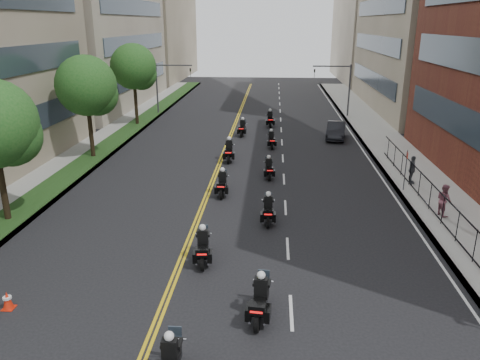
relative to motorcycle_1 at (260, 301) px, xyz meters
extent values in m
cube|color=gray|center=(9.91, 20.40, -0.62)|extent=(4.00, 90.00, 0.15)
cube|color=gray|center=(-14.09, 20.40, -0.62)|extent=(4.00, 90.00, 0.15)
cube|color=#1C3814|center=(-13.29, 20.40, -0.52)|extent=(2.00, 90.00, 0.04)
cube|color=#333F4C|center=(11.86, 12.40, 2.81)|extent=(0.12, 25.80, 1.80)
cube|color=#333F4C|center=(11.86, 43.40, 2.81)|extent=(0.12, 24.08, 1.80)
cube|color=#333F4C|center=(11.86, 43.40, 6.81)|extent=(0.12, 24.08, 1.80)
cube|color=#333F4C|center=(11.86, 43.40, 10.81)|extent=(0.12, 24.08, 1.80)
cube|color=gray|center=(19.41, 73.40, 12.31)|extent=(15.00, 28.00, 26.00)
cube|color=#333F4C|center=(-16.04, 12.40, 2.81)|extent=(0.12, 25.80, 1.80)
cube|color=#333F4C|center=(-16.04, 43.40, 2.81)|extent=(0.12, 24.08, 1.80)
cube|color=#333F4C|center=(-16.04, 43.40, 6.81)|extent=(0.12, 24.08, 1.80)
cube|color=#333F4C|center=(-16.04, 43.40, 10.81)|extent=(0.12, 24.08, 1.80)
cube|color=#7F745C|center=(-24.09, 73.40, 12.31)|extent=(16.00, 28.00, 26.00)
cube|color=black|center=(8.91, 7.40, 0.91)|extent=(0.05, 28.00, 0.05)
cube|color=black|center=(8.91, 7.40, -0.39)|extent=(0.05, 28.00, 0.05)
cylinder|color=black|center=(-13.29, 7.40, 1.72)|extent=(0.32, 0.32, 4.83)
sphere|color=#1B511B|center=(-12.69, 7.80, 3.79)|extent=(3.08, 3.08, 3.08)
cylinder|color=black|center=(-13.29, 19.40, 1.86)|extent=(0.32, 0.32, 5.11)
sphere|color=#1B511B|center=(-13.29, 19.40, 4.78)|extent=(4.40, 4.40, 4.40)
sphere|color=#1B511B|center=(-12.69, 19.80, 4.05)|extent=(3.08, 3.08, 3.08)
cylinder|color=black|center=(-13.29, 31.40, 2.00)|extent=(0.32, 0.32, 5.39)
sphere|color=#1B511B|center=(-13.29, 31.40, 5.08)|extent=(4.40, 4.40, 4.40)
sphere|color=#1B511B|center=(-12.69, 31.80, 4.31)|extent=(3.08, 3.08, 3.08)
cylinder|color=#3F3F44|center=(8.41, 37.40, 2.11)|extent=(0.18, 0.18, 5.60)
cylinder|color=#3F3F44|center=(6.41, 37.40, 4.71)|extent=(4.00, 0.14, 0.14)
imported|color=black|center=(4.61, 37.40, 3.91)|extent=(0.16, 0.20, 1.00)
cylinder|color=#3F3F44|center=(-12.59, 37.40, 2.11)|extent=(0.18, 0.18, 5.60)
cylinder|color=#3F3F44|center=(-10.59, 37.40, 4.71)|extent=(4.00, 0.14, 0.14)
imported|color=black|center=(-8.79, 37.40, 3.91)|extent=(0.16, 0.20, 1.00)
cylinder|color=black|center=(-2.45, -2.49, -0.35)|extent=(0.14, 0.68, 0.68)
cube|color=black|center=(-2.45, -3.25, 0.43)|extent=(0.44, 0.28, 0.62)
sphere|color=silver|center=(-2.45, -3.24, 0.85)|extent=(0.29, 0.29, 0.29)
cylinder|color=black|center=(-0.08, -0.75, -0.34)|extent=(0.22, 0.72, 0.71)
cylinder|color=black|center=(0.10, 0.92, -0.34)|extent=(0.22, 0.72, 0.71)
cube|color=black|center=(0.01, 0.08, -0.05)|extent=(0.58, 1.45, 0.42)
cube|color=silver|center=(0.01, 0.14, -0.29)|extent=(0.45, 0.61, 0.31)
cube|color=black|center=(-0.08, -0.75, 0.20)|extent=(0.59, 0.49, 0.33)
cube|color=red|center=(-0.10, -0.96, 0.18)|extent=(0.42, 0.08, 0.07)
cube|color=black|center=(0.01, 0.14, 0.47)|extent=(0.49, 0.34, 0.65)
sphere|color=silver|center=(0.02, 0.15, 0.91)|extent=(0.30, 0.30, 0.30)
cylinder|color=black|center=(-2.50, 3.14, -0.35)|extent=(0.21, 0.70, 0.69)
cylinder|color=black|center=(-2.67, 4.75, -0.35)|extent=(0.21, 0.70, 0.69)
cube|color=black|center=(-2.58, 3.94, -0.07)|extent=(0.57, 1.41, 0.41)
cube|color=silver|center=(-2.59, 3.99, -0.30)|extent=(0.44, 0.59, 0.30)
cube|color=black|center=(-2.50, 3.14, 0.18)|extent=(0.57, 0.48, 0.32)
cube|color=red|center=(-2.48, 2.92, 0.16)|extent=(0.41, 0.07, 0.07)
cube|color=black|center=(-2.59, 3.99, 0.44)|extent=(0.47, 0.33, 0.63)
sphere|color=silver|center=(-2.59, 4.00, 0.87)|extent=(0.29, 0.29, 0.29)
cylinder|color=black|center=(0.16, 7.58, -0.36)|extent=(0.14, 0.67, 0.67)
cylinder|color=black|center=(0.15, 9.15, -0.36)|extent=(0.14, 0.67, 0.67)
cube|color=black|center=(0.15, 8.36, -0.08)|extent=(0.43, 1.33, 0.39)
cube|color=silver|center=(0.15, 8.41, -0.31)|extent=(0.38, 0.54, 0.30)
cube|color=black|center=(0.16, 7.58, 0.15)|extent=(0.52, 0.42, 0.31)
cube|color=red|center=(0.17, 7.37, 0.13)|extent=(0.39, 0.03, 0.07)
cube|color=black|center=(0.15, 8.41, 0.41)|extent=(0.44, 0.28, 0.61)
sphere|color=silver|center=(0.15, 8.42, 0.82)|extent=(0.29, 0.29, 0.29)
cylinder|color=black|center=(-2.62, 11.43, -0.35)|extent=(0.15, 0.68, 0.68)
cylinder|color=black|center=(-2.65, 13.03, -0.35)|extent=(0.15, 0.68, 0.68)
cube|color=black|center=(-2.63, 12.23, -0.07)|extent=(0.44, 1.36, 0.40)
cube|color=silver|center=(-2.63, 12.28, -0.30)|extent=(0.39, 0.56, 0.30)
cube|color=black|center=(-2.62, 11.43, 0.17)|extent=(0.53, 0.43, 0.32)
cube|color=red|center=(-2.61, 11.22, 0.15)|extent=(0.40, 0.04, 0.07)
cube|color=black|center=(-2.63, 12.28, 0.43)|extent=(0.45, 0.29, 0.62)
sphere|color=silver|center=(-2.63, 12.29, 0.85)|extent=(0.29, 0.29, 0.29)
cylinder|color=black|center=(0.15, 14.98, -0.38)|extent=(0.19, 0.63, 0.62)
cylinder|color=black|center=(0.01, 16.43, -0.38)|extent=(0.19, 0.63, 0.62)
cube|color=black|center=(0.08, 15.70, -0.13)|extent=(0.50, 1.26, 0.36)
cube|color=silver|center=(0.08, 15.75, -0.34)|extent=(0.39, 0.53, 0.27)
cube|color=black|center=(0.15, 14.98, 0.09)|extent=(0.51, 0.43, 0.29)
cube|color=red|center=(0.17, 14.79, 0.07)|extent=(0.37, 0.06, 0.06)
cube|color=black|center=(0.08, 15.75, 0.33)|extent=(0.42, 0.29, 0.57)
sphere|color=silver|center=(0.08, 15.76, 0.71)|extent=(0.26, 0.26, 0.26)
cylinder|color=black|center=(-2.88, 18.60, -0.32)|extent=(0.18, 0.75, 0.74)
cylinder|color=black|center=(-2.94, 20.34, -0.32)|extent=(0.18, 0.75, 0.74)
cube|color=black|center=(-2.91, 19.47, -0.02)|extent=(0.51, 1.49, 0.44)
cube|color=silver|center=(-2.91, 19.53, -0.27)|extent=(0.44, 0.61, 0.33)
cube|color=black|center=(-2.88, 18.60, 0.24)|extent=(0.58, 0.48, 0.35)
cube|color=red|center=(-2.87, 18.37, 0.22)|extent=(0.44, 0.05, 0.08)
cube|color=black|center=(-2.91, 19.53, 0.53)|extent=(0.49, 0.32, 0.68)
sphere|color=silver|center=(-2.91, 19.54, 0.98)|extent=(0.32, 0.32, 0.32)
cylinder|color=black|center=(0.26, 22.88, -0.38)|extent=(0.20, 0.64, 0.63)
cylinder|color=black|center=(0.11, 24.36, -0.38)|extent=(0.20, 0.64, 0.63)
cube|color=black|center=(0.18, 23.62, -0.12)|extent=(0.52, 1.29, 0.37)
cube|color=silver|center=(0.18, 23.67, -0.33)|extent=(0.41, 0.55, 0.28)
cube|color=black|center=(0.26, 22.88, 0.11)|extent=(0.52, 0.44, 0.30)
cube|color=red|center=(0.28, 22.68, 0.09)|extent=(0.37, 0.07, 0.07)
cube|color=black|center=(0.18, 23.67, 0.35)|extent=(0.44, 0.30, 0.58)
sphere|color=silver|center=(0.18, 23.67, 0.74)|extent=(0.27, 0.27, 0.27)
cylinder|color=black|center=(-2.50, 26.96, -0.35)|extent=(0.18, 0.69, 0.68)
cylinder|color=black|center=(-2.40, 28.56, -0.35)|extent=(0.18, 0.69, 0.68)
cube|color=black|center=(-2.45, 27.76, -0.07)|extent=(0.50, 1.37, 0.40)
cube|color=silver|center=(-2.45, 27.81, -0.30)|extent=(0.41, 0.57, 0.30)
cube|color=black|center=(-2.50, 26.96, 0.17)|extent=(0.55, 0.45, 0.32)
cube|color=red|center=(-2.51, 26.75, 0.15)|extent=(0.40, 0.05, 0.07)
cube|color=black|center=(-2.45, 27.81, 0.43)|extent=(0.46, 0.31, 0.62)
sphere|color=silver|center=(-2.45, 27.82, 0.85)|extent=(0.29, 0.29, 0.29)
cylinder|color=black|center=(0.05, 30.91, -0.33)|extent=(0.20, 0.73, 0.72)
cylinder|color=black|center=(-0.07, 32.61, -0.33)|extent=(0.20, 0.73, 0.72)
cube|color=black|center=(-0.01, 31.76, -0.04)|extent=(0.55, 1.46, 0.43)
cube|color=silver|center=(-0.01, 31.81, -0.28)|extent=(0.45, 0.61, 0.32)
cube|color=black|center=(0.05, 30.91, 0.22)|extent=(0.58, 0.49, 0.34)
cube|color=red|center=(0.07, 30.69, 0.20)|extent=(0.43, 0.06, 0.07)
cube|color=black|center=(-0.01, 31.81, 0.50)|extent=(0.49, 0.33, 0.66)
sphere|color=silver|center=(-0.01, 31.82, 0.94)|extent=(0.31, 0.31, 0.31)
imported|color=black|center=(5.91, 27.16, 0.04)|extent=(2.28, 4.68, 1.48)
imported|color=#804553|center=(9.33, 9.54, 0.31)|extent=(0.87, 0.99, 1.72)
imported|color=#46474E|center=(9.11, 14.75, 0.34)|extent=(0.49, 1.06, 1.78)
cube|color=red|center=(-9.09, -0.09, -0.68)|extent=(0.41, 0.41, 0.03)
cone|color=red|center=(-9.09, -0.09, -0.35)|extent=(0.39, 0.39, 0.69)
cylinder|color=silver|center=(-9.09, -0.09, -0.25)|extent=(0.31, 0.31, 0.08)
camera|label=1|loc=(0.30, -13.99, 9.14)|focal=35.00mm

